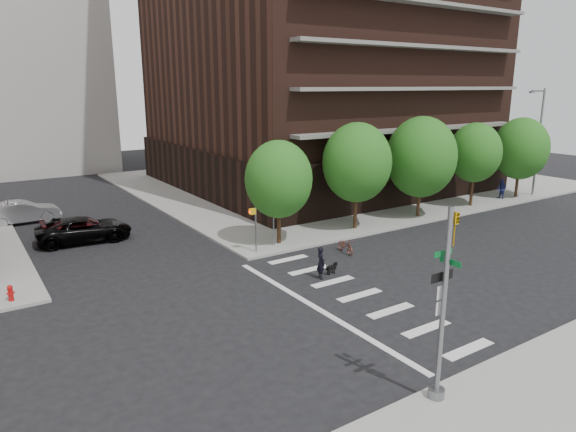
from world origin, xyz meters
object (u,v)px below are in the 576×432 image
(parked_car_maroon, at_px, (84,228))
(parked_car_black, at_px, (84,230))
(fire_hydrant, at_px, (10,292))
(traffic_signal, at_px, (443,320))
(dog_walker, at_px, (321,263))
(parked_car_silver, at_px, (23,212))
(pedestrian_far, at_px, (502,189))
(scooter, at_px, (346,246))

(parked_car_maroon, bearing_deg, parked_car_black, 171.49)
(fire_hydrant, distance_m, parked_car_black, 9.33)
(traffic_signal, height_order, dog_walker, traffic_signal)
(fire_hydrant, distance_m, dog_walker, 14.24)
(parked_car_silver, distance_m, dog_walker, 22.84)
(pedestrian_far, bearing_deg, dog_walker, -67.68)
(parked_car_black, height_order, parked_car_maroon, parked_car_black)
(fire_hydrant, distance_m, pedestrian_far, 36.66)
(fire_hydrant, relative_size, pedestrian_far, 0.45)
(parked_car_silver, bearing_deg, parked_car_black, -162.23)
(parked_car_maroon, bearing_deg, traffic_signal, -164.40)
(parked_car_maroon, distance_m, pedestrian_far, 32.55)
(parked_car_black, height_order, parked_car_silver, parked_car_silver)
(parked_car_black, relative_size, dog_walker, 3.36)
(parked_car_maroon, bearing_deg, dog_walker, -144.76)
(fire_hydrant, distance_m, scooter, 17.14)
(traffic_signal, height_order, pedestrian_far, traffic_signal)
(parked_car_maroon, xyz_separation_m, scooter, (11.95, -11.04, -0.29))
(parked_car_silver, relative_size, scooter, 2.98)
(fire_hydrant, bearing_deg, dog_walker, -20.90)
(fire_hydrant, bearing_deg, scooter, -8.83)
(parked_car_black, xyz_separation_m, scooter, (12.04, -10.58, -0.35))
(parked_car_black, bearing_deg, dog_walker, -141.86)
(scooter, bearing_deg, parked_car_silver, 139.97)
(traffic_signal, bearing_deg, fire_hydrant, 123.26)
(parked_car_silver, height_order, pedestrian_far, pedestrian_far)
(traffic_signal, bearing_deg, parked_car_silver, 104.34)
(dog_walker, bearing_deg, pedestrian_far, -63.03)
(pedestrian_far, bearing_deg, scooter, -71.92)
(parked_car_silver, height_order, dog_walker, dog_walker)
(parked_car_silver, bearing_deg, pedestrian_far, -114.85)
(parked_car_maroon, xyz_separation_m, parked_car_silver, (-2.69, 6.53, 0.08))
(parked_car_silver, bearing_deg, dog_walker, -153.76)
(traffic_signal, distance_m, pedestrian_far, 31.17)
(fire_hydrant, height_order, parked_car_silver, parked_car_silver)
(fire_hydrant, bearing_deg, pedestrian_far, 1.32)
(traffic_signal, relative_size, fire_hydrant, 8.20)
(parked_car_black, relative_size, parked_car_silver, 1.15)
(pedestrian_far, bearing_deg, parked_car_silver, -104.23)
(scooter, bearing_deg, parked_car_black, 148.88)
(pedestrian_far, bearing_deg, parked_car_maroon, -95.35)
(traffic_signal, distance_m, fire_hydrant, 18.42)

